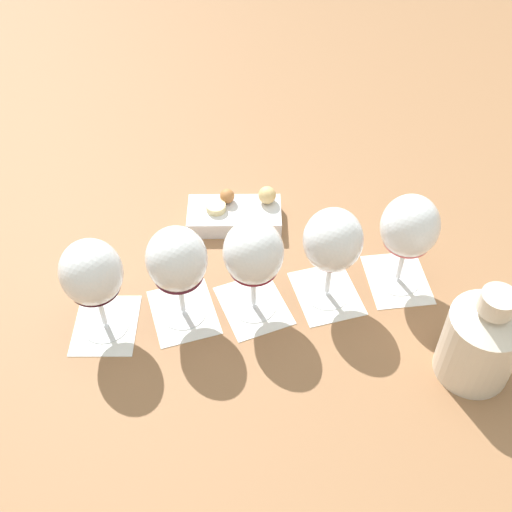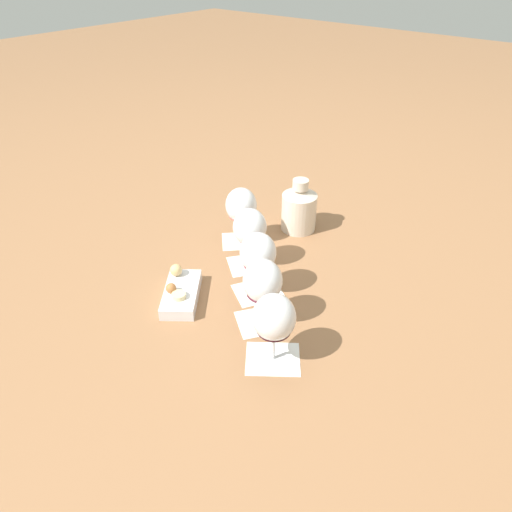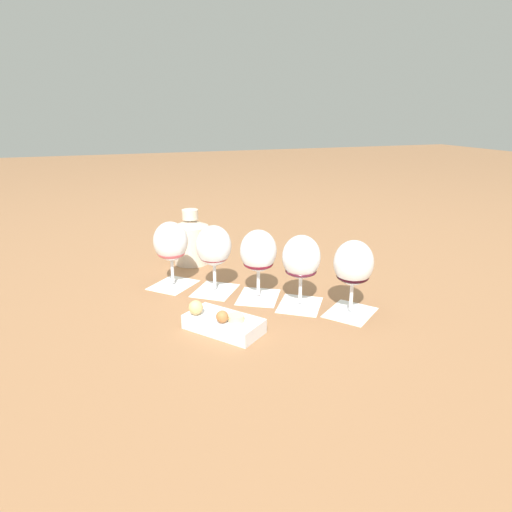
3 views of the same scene
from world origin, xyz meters
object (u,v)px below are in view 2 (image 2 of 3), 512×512
ceramic_vase (299,208)px  snack_dish (181,292)px  wine_glass_2 (259,254)px  wine_glass_3 (263,283)px  wine_glass_1 (250,230)px  wine_glass_4 (274,320)px  wine_glass_0 (241,208)px

ceramic_vase → snack_dish: bearing=-3.9°
wine_glass_2 → wine_glass_3: 0.12m
wine_glass_1 → wine_glass_4: 0.35m
wine_glass_4 → wine_glass_0: bearing=-130.8°
wine_glass_1 → wine_glass_3: same height
wine_glass_3 → snack_dish: wine_glass_3 is taller
ceramic_vase → wine_glass_4: bearing=29.6°
wine_glass_2 → wine_glass_3: same height
wine_glass_1 → wine_glass_4: bearing=48.3°
wine_glass_4 → ceramic_vase: (-0.48, -0.27, -0.04)m
wine_glass_4 → ceramic_vase: bearing=-150.4°
wine_glass_2 → wine_glass_4: size_ratio=1.00×
wine_glass_2 → wine_glass_3: (0.08, 0.08, 0.00)m
wine_glass_2 → ceramic_vase: bearing=-162.3°
wine_glass_0 → wine_glass_4: 0.48m
wine_glass_1 → wine_glass_2: 0.12m
ceramic_vase → snack_dish: size_ratio=0.92×
wine_glass_0 → wine_glass_2: same height
wine_glass_4 → ceramic_vase: size_ratio=1.04×
wine_glass_3 → snack_dish: (0.07, -0.21, -0.10)m
wine_glass_2 → snack_dish: (0.15, -0.13, -0.10)m
wine_glass_0 → snack_dish: wine_glass_0 is taller
wine_glass_0 → wine_glass_4: bearing=49.2°
wine_glass_2 → wine_glass_4: same height
wine_glass_4 → wine_glass_3: bearing=-130.1°
wine_glass_0 → wine_glass_1: 0.12m
wine_glass_0 → wine_glass_1: size_ratio=1.00×
wine_glass_3 → ceramic_vase: bearing=-155.9°
ceramic_vase → snack_dish: 0.47m
wine_glass_3 → ceramic_vase: 0.44m
wine_glass_4 → ceramic_vase: 0.56m
wine_glass_1 → snack_dish: 0.25m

